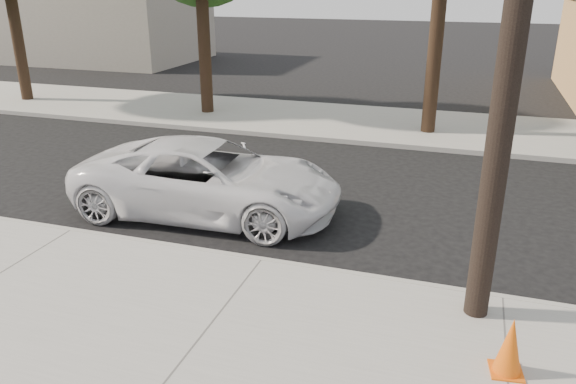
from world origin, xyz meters
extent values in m
plane|color=black|center=(0.00, 0.00, 0.00)|extent=(120.00, 120.00, 0.00)
cube|color=gray|center=(0.00, -4.30, 0.07)|extent=(90.00, 4.40, 0.15)
cube|color=gray|center=(0.00, 8.50, 0.07)|extent=(90.00, 5.00, 0.15)
cube|color=#9E9B93|center=(0.00, -2.10, 0.07)|extent=(90.00, 0.12, 0.16)
cube|color=gray|center=(-20.00, 20.00, 2.50)|extent=(14.00, 8.00, 5.00)
cylinder|color=black|center=(-14.00, 8.00, 2.40)|extent=(0.44, 0.44, 4.50)
cylinder|color=black|center=(-6.00, 8.20, 2.28)|extent=(0.44, 0.44, 4.25)
cylinder|color=black|center=(2.00, 7.80, 2.53)|extent=(0.44, 0.44, 4.75)
imported|color=silver|center=(-1.92, -0.19, 0.79)|extent=(5.77, 2.86, 1.57)
cube|color=#E65B0C|center=(3.98, -4.00, 0.16)|extent=(0.45, 0.45, 0.02)
cone|color=#E65B0C|center=(3.98, -4.00, 0.54)|extent=(0.40, 0.40, 0.78)
camera|label=1|loc=(3.16, -10.33, 4.78)|focal=35.00mm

